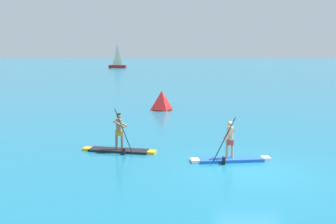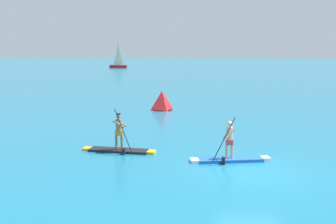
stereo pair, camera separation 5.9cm
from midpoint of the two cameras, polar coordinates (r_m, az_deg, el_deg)
name	(u,v)px [view 2 (the right image)]	position (r m, az deg, el deg)	size (l,w,h in m)	color
ground	(252,171)	(14.76, 12.47, -8.58)	(440.00, 440.00, 0.00)	#196B8C
paddleboarder_near_left	(119,144)	(17.16, -7.18, -4.75)	(3.35, 1.13, 2.03)	black
paddleboarder_mid_center	(230,154)	(15.81, 9.26, -6.16)	(3.31, 1.13, 1.90)	blue
race_marker_buoy	(162,101)	(29.02, -0.84, 1.61)	(1.80, 1.80, 1.44)	red
sailboat_left_horizon	(118,64)	(101.55, -7.38, 7.05)	(4.63, 1.80, 7.38)	#A51E1E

